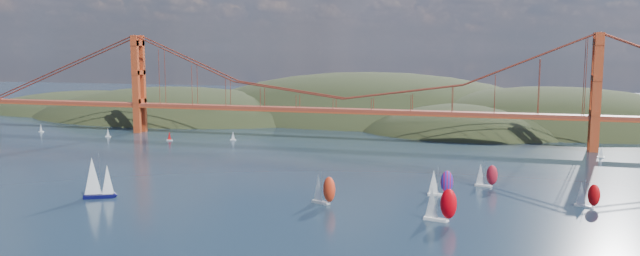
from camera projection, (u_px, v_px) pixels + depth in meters
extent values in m
plane|color=black|center=(168.00, 245.00, 152.87)|extent=(1200.00, 1200.00, 0.00)
ellipsoid|color=black|center=(179.00, 132.00, 440.47)|extent=(240.00, 140.00, 64.00)
ellipsoid|color=black|center=(370.00, 139.00, 443.73)|extent=(300.00, 180.00, 96.00)
ellipsoid|color=black|center=(553.00, 149.00, 381.83)|extent=(220.00, 140.00, 76.00)
ellipsoid|color=black|center=(467.00, 144.00, 366.30)|extent=(140.00, 110.00, 48.00)
ellipsoid|color=black|center=(95.00, 119.00, 493.26)|extent=(200.00, 140.00, 44.00)
cube|color=maroon|center=(344.00, 110.00, 322.41)|extent=(440.00, 7.00, 1.60)
cube|color=#9B4220|center=(344.00, 112.00, 322.56)|extent=(440.00, 7.00, 0.80)
cube|color=#9B4220|center=(139.00, 84.00, 353.79)|extent=(4.00, 8.50, 55.00)
cube|color=#9B4220|center=(596.00, 92.00, 288.09)|extent=(4.00, 8.50, 55.00)
cube|color=black|center=(99.00, 196.00, 200.45)|extent=(9.57, 6.82, 1.13)
cylinder|color=#99999E|center=(99.00, 174.00, 199.61)|extent=(0.14, 0.14, 13.65)
cone|color=white|center=(92.00, 176.00, 199.23)|extent=(7.17, 7.17, 12.01)
cone|color=white|center=(108.00, 180.00, 200.37)|extent=(5.12, 5.12, 9.55)
cube|color=silver|center=(321.00, 202.00, 193.58)|extent=(6.36, 4.32, 0.75)
cylinder|color=#99999E|center=(322.00, 186.00, 192.73)|extent=(0.09, 0.09, 9.34)
cone|color=white|center=(318.00, 187.00, 193.74)|extent=(4.67, 4.67, 8.22)
ellipsoid|color=red|center=(329.00, 189.00, 190.71)|extent=(5.12, 4.38, 7.85)
cube|color=white|center=(435.00, 219.00, 174.22)|extent=(6.90, 3.41, 0.80)
cylinder|color=#99999E|center=(437.00, 201.00, 173.37)|extent=(0.10, 0.10, 9.97)
cone|color=white|center=(432.00, 202.00, 174.19)|extent=(4.51, 4.51, 8.78)
ellipsoid|color=#ED000C|center=(449.00, 204.00, 171.78)|extent=(5.22, 3.96, 8.38)
cube|color=silver|center=(584.00, 206.00, 189.17)|extent=(5.30, 3.73, 0.63)
cylinder|color=#99999E|center=(585.00, 193.00, 188.45)|extent=(0.08, 0.08, 7.83)
cone|color=white|center=(581.00, 193.00, 189.32)|extent=(3.95, 3.95, 6.89)
ellipsoid|color=red|center=(594.00, 195.00, 186.70)|extent=(4.31, 3.74, 6.58)
cube|color=silver|center=(483.00, 186.00, 217.21)|extent=(5.66, 2.59, 0.66)
cylinder|color=#99999E|center=(484.00, 173.00, 216.52)|extent=(0.08, 0.08, 8.19)
cone|color=white|center=(480.00, 174.00, 217.15)|extent=(3.61, 3.61, 7.21)
ellipsoid|color=#A91827|center=(492.00, 175.00, 215.32)|extent=(4.23, 3.12, 6.88)
cube|color=silver|center=(437.00, 194.00, 203.85)|extent=(6.02, 2.45, 0.70)
cylinder|color=#99999E|center=(438.00, 180.00, 203.20)|extent=(0.09, 0.09, 8.77)
cone|color=white|center=(434.00, 182.00, 203.44)|extent=(3.70, 3.70, 7.71)
ellipsoid|color=#A61135|center=(447.00, 182.00, 202.86)|extent=(4.41, 3.13, 7.36)
cube|color=silver|center=(41.00, 132.00, 357.08)|extent=(3.00, 1.00, 0.50)
cone|color=white|center=(41.00, 128.00, 356.78)|extent=(2.00, 2.00, 4.20)
cube|color=silver|center=(108.00, 136.00, 337.97)|extent=(3.00, 1.00, 0.50)
cone|color=white|center=(108.00, 132.00, 337.67)|extent=(2.00, 2.00, 4.20)
cube|color=silver|center=(170.00, 140.00, 324.30)|extent=(3.00, 1.00, 0.50)
cone|color=red|center=(169.00, 136.00, 324.00)|extent=(2.00, 2.00, 4.20)
cube|color=silver|center=(233.00, 140.00, 325.55)|extent=(3.00, 1.00, 0.50)
cone|color=white|center=(233.00, 135.00, 325.25)|extent=(2.00, 2.00, 4.20)
cube|color=silver|center=(601.00, 157.00, 273.61)|extent=(3.00, 1.00, 0.50)
cone|color=white|center=(601.00, 152.00, 273.31)|extent=(2.00, 2.00, 4.20)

